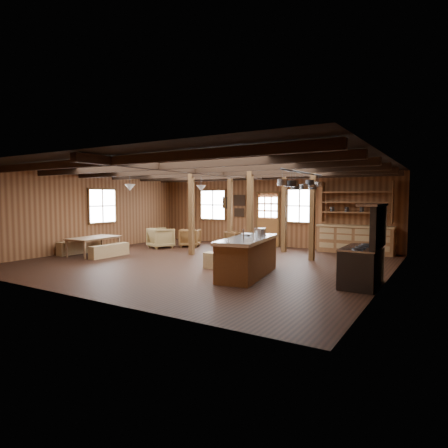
% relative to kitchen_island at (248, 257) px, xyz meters
% --- Properties ---
extents(room, '(10.04, 9.04, 2.84)m').
position_rel_kitchen_island_xyz_m(room, '(-2.02, 1.06, 0.92)').
color(room, black).
rests_on(room, ground).
extents(ceiling_joists, '(9.80, 8.82, 0.18)m').
position_rel_kitchen_island_xyz_m(ceiling_joists, '(-2.02, 1.24, 2.20)').
color(ceiling_joists, black).
rests_on(ceiling_joists, ceiling).
extents(timber_posts, '(3.95, 2.35, 2.80)m').
position_rel_kitchen_island_xyz_m(timber_posts, '(-1.50, 3.14, 0.92)').
color(timber_posts, '#462A14').
rests_on(timber_posts, floor).
extents(back_door, '(1.02, 0.08, 2.15)m').
position_rel_kitchen_island_xyz_m(back_door, '(-2.02, 5.51, 0.40)').
color(back_door, brown).
rests_on(back_door, floor).
extents(window_back_left, '(1.32, 0.06, 1.32)m').
position_rel_kitchen_island_xyz_m(window_back_left, '(-4.62, 5.52, 1.12)').
color(window_back_left, white).
rests_on(window_back_left, wall_back).
extents(window_back_right, '(1.02, 0.06, 1.32)m').
position_rel_kitchen_island_xyz_m(window_back_right, '(-0.72, 5.52, 1.12)').
color(window_back_right, white).
rests_on(window_back_right, wall_back).
extents(window_left, '(0.14, 1.24, 1.32)m').
position_rel_kitchen_island_xyz_m(window_left, '(-6.98, 1.56, 1.12)').
color(window_left, white).
rests_on(window_left, wall_back).
extents(notice_boards, '(1.08, 0.03, 0.90)m').
position_rel_kitchen_island_xyz_m(notice_boards, '(-3.52, 5.52, 1.16)').
color(notice_boards, beige).
rests_on(notice_boards, wall_back).
extents(back_counter, '(2.55, 0.60, 2.45)m').
position_rel_kitchen_island_xyz_m(back_counter, '(1.38, 5.26, 0.12)').
color(back_counter, brown).
rests_on(back_counter, floor).
extents(pendant_lamps, '(1.86, 2.36, 0.66)m').
position_rel_kitchen_island_xyz_m(pendant_lamps, '(-4.27, 2.06, 1.77)').
color(pendant_lamps, '#323234').
rests_on(pendant_lamps, ceiling).
extents(pot_rack, '(0.39, 3.00, 0.46)m').
position_rel_kitchen_island_xyz_m(pot_rack, '(0.88, 1.25, 1.79)').
color(pot_rack, '#323234').
rests_on(pot_rack, ceiling).
extents(kitchen_island, '(1.28, 2.61, 1.20)m').
position_rel_kitchen_island_xyz_m(kitchen_island, '(0.00, 0.00, 0.00)').
color(kitchen_island, brown).
rests_on(kitchen_island, floor).
extents(step_stool, '(0.50, 0.37, 0.43)m').
position_rel_kitchen_island_xyz_m(step_stool, '(-1.28, 0.40, -0.26)').
color(step_stool, olive).
rests_on(step_stool, floor).
extents(commercial_range, '(0.77, 1.44, 1.78)m').
position_rel_kitchen_island_xyz_m(commercial_range, '(2.63, 0.36, 0.11)').
color(commercial_range, '#323234').
rests_on(commercial_range, floor).
extents(dining_table, '(1.10, 1.78, 0.60)m').
position_rel_kitchen_island_xyz_m(dining_table, '(-5.92, 0.30, -0.18)').
color(dining_table, brown).
rests_on(dining_table, floor).
extents(bench_wall, '(0.31, 1.63, 0.45)m').
position_rel_kitchen_island_xyz_m(bench_wall, '(-6.67, 0.30, -0.25)').
color(bench_wall, olive).
rests_on(bench_wall, floor).
extents(bench_aisle, '(0.27, 1.46, 0.40)m').
position_rel_kitchen_island_xyz_m(bench_aisle, '(-5.21, 0.30, -0.28)').
color(bench_aisle, olive).
rests_on(bench_aisle, floor).
extents(armchair_a, '(0.99, 1.00, 0.70)m').
position_rel_kitchen_island_xyz_m(armchair_a, '(-4.51, 3.71, -0.13)').
color(armchair_a, brown).
rests_on(armchair_a, floor).
extents(armchair_b, '(0.86, 0.88, 0.62)m').
position_rel_kitchen_island_xyz_m(armchair_b, '(-2.86, 4.45, -0.17)').
color(armchair_b, brown).
rests_on(armchair_b, floor).
extents(armchair_c, '(1.10, 1.11, 0.77)m').
position_rel_kitchen_island_xyz_m(armchair_c, '(-5.23, 2.82, -0.09)').
color(armchair_c, olive).
rests_on(armchair_c, floor).
extents(counter_pot, '(0.30, 0.30, 0.18)m').
position_rel_kitchen_island_xyz_m(counter_pot, '(-0.03, 0.72, 0.55)').
color(counter_pot, silver).
rests_on(counter_pot, kitchen_island).
extents(bowl, '(0.28, 0.28, 0.06)m').
position_rel_kitchen_island_xyz_m(bowl, '(-0.23, 0.39, 0.49)').
color(bowl, silver).
rests_on(bowl, kitchen_island).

